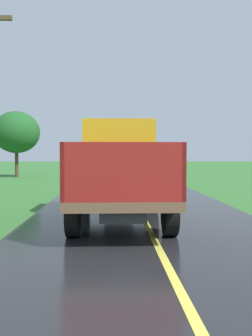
% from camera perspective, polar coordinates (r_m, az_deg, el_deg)
% --- Properties ---
extents(banana_truck_near, '(2.38, 5.82, 2.80)m').
position_cam_1_polar(banana_truck_near, '(10.58, -0.99, 0.01)').
color(banana_truck_near, '#2D2D30').
rests_on(banana_truck_near, road_surface).
extents(roadside_tree_near_left, '(3.79, 3.79, 5.38)m').
position_cam_1_polar(roadside_tree_near_left, '(32.01, -16.33, 5.23)').
color(roadside_tree_near_left, '#4C3823').
rests_on(roadside_tree_near_left, ground).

